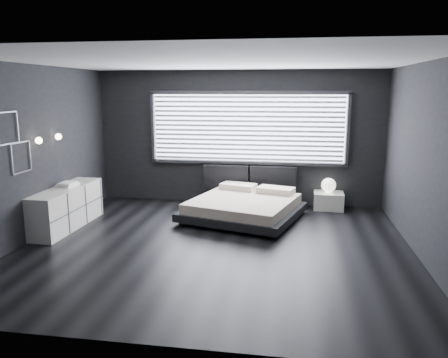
# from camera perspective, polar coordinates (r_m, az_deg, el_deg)

# --- Properties ---
(room) EXTENTS (6.04, 6.00, 2.80)m
(room) POSITION_cam_1_polar(r_m,az_deg,el_deg) (6.55, -1.16, 2.80)
(room) COLOR black
(room) RESTS_ON ground
(window) EXTENTS (4.14, 0.09, 1.52)m
(window) POSITION_cam_1_polar(r_m,az_deg,el_deg) (9.15, 3.05, 6.64)
(window) COLOR white
(window) RESTS_ON ground
(headboard) EXTENTS (1.96, 0.16, 0.52)m
(headboard) POSITION_cam_1_polar(r_m,az_deg,el_deg) (9.24, 3.33, 0.16)
(headboard) COLOR black
(headboard) RESTS_ON ground
(sconce_near) EXTENTS (0.18, 0.11, 0.11)m
(sconce_near) POSITION_cam_1_polar(r_m,az_deg,el_deg) (7.61, -23.05, 4.64)
(sconce_near) COLOR silver
(sconce_near) RESTS_ON ground
(sconce_far) EXTENTS (0.18, 0.11, 0.11)m
(sconce_far) POSITION_cam_1_polar(r_m,az_deg,el_deg) (8.13, -20.84, 5.20)
(sconce_far) COLOR silver
(sconce_far) RESTS_ON ground
(wall_art_upper) EXTENTS (0.01, 0.48, 0.48)m
(wall_art_upper) POSITION_cam_1_polar(r_m,az_deg,el_deg) (7.15, -26.37, 5.98)
(wall_art_upper) COLOR #47474C
(wall_art_upper) RESTS_ON ground
(wall_art_lower) EXTENTS (0.01, 0.48, 0.48)m
(wall_art_lower) POSITION_cam_1_polar(r_m,az_deg,el_deg) (7.40, -24.94, 2.59)
(wall_art_lower) COLOR #47474C
(wall_art_lower) RESTS_ON ground
(bed) EXTENTS (2.42, 2.36, 0.51)m
(bed) POSITION_cam_1_polar(r_m,az_deg,el_deg) (8.26, 2.62, -3.60)
(bed) COLOR black
(bed) RESTS_ON ground
(nightstand) EXTENTS (0.61, 0.52, 0.35)m
(nightstand) POSITION_cam_1_polar(r_m,az_deg,el_deg) (9.18, 13.48, -2.77)
(nightstand) COLOR white
(nightstand) RESTS_ON ground
(orb_lamp) EXTENTS (0.29, 0.29, 0.29)m
(orb_lamp) POSITION_cam_1_polar(r_m,az_deg,el_deg) (9.14, 13.50, -0.78)
(orb_lamp) COLOR white
(orb_lamp) RESTS_ON nightstand
(dresser) EXTENTS (0.56, 1.82, 0.72)m
(dresser) POSITION_cam_1_polar(r_m,az_deg,el_deg) (8.20, -19.93, -3.51)
(dresser) COLOR white
(dresser) RESTS_ON ground
(book_stack) EXTENTS (0.30, 0.38, 0.07)m
(book_stack) POSITION_cam_1_polar(r_m,az_deg,el_deg) (8.22, -19.77, -0.64)
(book_stack) COLOR white
(book_stack) RESTS_ON dresser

